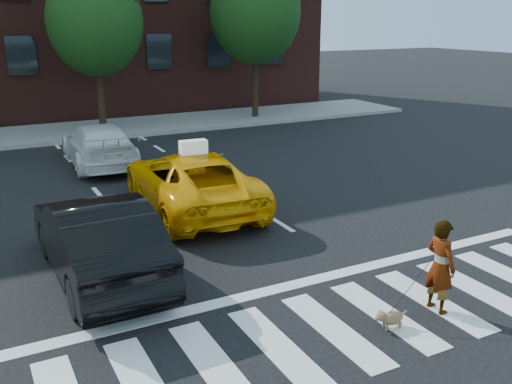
% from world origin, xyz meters
% --- Properties ---
extents(ground, '(120.00, 120.00, 0.00)m').
position_xyz_m(ground, '(0.00, 0.00, 0.00)').
color(ground, black).
rests_on(ground, ground).
extents(crosswalk, '(13.00, 2.40, 0.01)m').
position_xyz_m(crosswalk, '(0.00, 0.00, 0.01)').
color(crosswalk, silver).
rests_on(crosswalk, ground).
extents(stop_line, '(12.00, 0.30, 0.01)m').
position_xyz_m(stop_line, '(0.00, 1.60, 0.01)').
color(stop_line, silver).
rests_on(stop_line, ground).
extents(sidewalk_far, '(30.00, 4.00, 0.15)m').
position_xyz_m(sidewalk_far, '(0.00, 17.50, 0.07)').
color(sidewalk_far, slate).
rests_on(sidewalk_far, ground).
extents(tree_mid, '(3.69, 3.69, 7.10)m').
position_xyz_m(tree_mid, '(0.53, 17.00, 4.85)').
color(tree_mid, black).
rests_on(tree_mid, ground).
extents(tree_right, '(4.00, 4.00, 7.70)m').
position_xyz_m(tree_right, '(7.53, 17.00, 5.26)').
color(tree_right, black).
rests_on(tree_right, ground).
extents(taxi, '(2.71, 5.34, 1.45)m').
position_xyz_m(taxi, '(0.20, 6.41, 0.72)').
color(taxi, '#EE9F05').
rests_on(taxi, ground).
extents(black_sedan, '(1.68, 4.62, 1.51)m').
position_xyz_m(black_sedan, '(-2.72, 3.59, 0.76)').
color(black_sedan, black).
rests_on(black_sedan, ground).
extents(white_suv, '(2.09, 4.71, 1.34)m').
position_xyz_m(white_suv, '(-0.83, 11.82, 0.67)').
color(white_suv, silver).
rests_on(white_suv, ground).
extents(woman, '(0.38, 0.57, 1.56)m').
position_xyz_m(woman, '(1.83, -0.25, 0.78)').
color(woman, '#999999').
rests_on(woman, ground).
extents(dog, '(0.53, 0.28, 0.30)m').
position_xyz_m(dog, '(0.78, -0.34, 0.18)').
color(dog, '#9A694E').
rests_on(dog, ground).
extents(taxi_sign, '(0.67, 0.32, 0.32)m').
position_xyz_m(taxi_sign, '(0.20, 6.21, 1.61)').
color(taxi_sign, white).
rests_on(taxi_sign, taxi).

